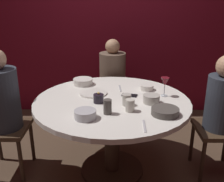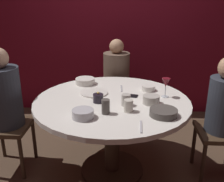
# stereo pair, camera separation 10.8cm
# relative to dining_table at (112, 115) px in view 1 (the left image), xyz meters

# --- Properties ---
(ground_plane) EXTENTS (8.00, 8.00, 0.00)m
(ground_plane) POSITION_rel_dining_table_xyz_m (0.00, 0.00, -0.60)
(ground_plane) COLOR #4C3828
(back_wall) EXTENTS (6.00, 0.10, 2.60)m
(back_wall) POSITION_rel_dining_table_xyz_m (0.00, 1.49, 0.70)
(back_wall) COLOR maroon
(back_wall) RESTS_ON ground
(dining_table) EXTENTS (1.37, 1.37, 0.75)m
(dining_table) POSITION_rel_dining_table_xyz_m (0.00, 0.00, 0.00)
(dining_table) COLOR silver
(dining_table) RESTS_ON ground
(seated_diner_left) EXTENTS (0.40, 0.40, 1.20)m
(seated_diner_left) POSITION_rel_dining_table_xyz_m (-0.99, 0.00, 0.14)
(seated_diner_left) COLOR #3F2D1E
(seated_diner_left) RESTS_ON ground
(seated_diner_back) EXTENTS (0.40, 0.40, 1.13)m
(seated_diner_back) POSITION_rel_dining_table_xyz_m (0.00, 0.94, 0.10)
(seated_diner_back) COLOR #3F2D1E
(seated_diner_back) RESTS_ON ground
(seated_diner_right) EXTENTS (0.40, 0.40, 1.15)m
(seated_diner_right) POSITION_rel_dining_table_xyz_m (0.98, 0.00, 0.11)
(seated_diner_right) COLOR #3F2D1E
(seated_diner_right) RESTS_ON ground
(candle_holder) EXTENTS (0.09, 0.09, 0.10)m
(candle_holder) POSITION_rel_dining_table_xyz_m (-0.11, -0.07, 0.19)
(candle_holder) COLOR black
(candle_holder) RESTS_ON dining_table
(wine_glass) EXTENTS (0.08, 0.08, 0.18)m
(wine_glass) POSITION_rel_dining_table_xyz_m (0.48, 0.09, 0.28)
(wine_glass) COLOR silver
(wine_glass) RESTS_ON dining_table
(dinner_plate) EXTENTS (0.26, 0.26, 0.01)m
(dinner_plate) POSITION_rel_dining_table_xyz_m (-0.18, 0.14, 0.16)
(dinner_plate) COLOR silver
(dinner_plate) RESTS_ON dining_table
(cell_phone) EXTENTS (0.15, 0.10, 0.01)m
(cell_phone) POSITION_rel_dining_table_xyz_m (0.16, 0.10, 0.15)
(cell_phone) COLOR black
(cell_phone) RESTS_ON dining_table
(bowl_serving_large) EXTENTS (0.17, 0.17, 0.06)m
(bowl_serving_large) POSITION_rel_dining_table_xyz_m (-0.20, -0.38, 0.18)
(bowl_serving_large) COLOR #B7B7BC
(bowl_serving_large) RESTS_ON dining_table
(bowl_salad_center) EXTENTS (0.20, 0.20, 0.06)m
(bowl_salad_center) POSITION_rel_dining_table_xyz_m (-0.30, 0.41, 0.18)
(bowl_salad_center) COLOR silver
(bowl_salad_center) RESTS_ON dining_table
(bowl_small_white) EXTENTS (0.13, 0.13, 0.05)m
(bowl_small_white) POSITION_rel_dining_table_xyz_m (0.34, 0.26, 0.17)
(bowl_small_white) COLOR silver
(bowl_small_white) RESTS_ON dining_table
(bowl_sauce_side) EXTENTS (0.21, 0.21, 0.05)m
(bowl_sauce_side) POSITION_rel_dining_table_xyz_m (0.41, -0.31, 0.17)
(bowl_sauce_side) COLOR #4C4742
(bowl_sauce_side) RESTS_ON dining_table
(bowl_rice_portion) EXTENTS (0.14, 0.14, 0.07)m
(bowl_rice_portion) POSITION_rel_dining_table_xyz_m (0.34, -0.07, 0.18)
(bowl_rice_portion) COLOR #B2ADA3
(bowl_rice_portion) RESTS_ON dining_table
(cup_near_candle) EXTENTS (0.08, 0.08, 0.10)m
(cup_near_candle) POSITION_rel_dining_table_xyz_m (0.12, -0.12, 0.20)
(cup_near_candle) COLOR #B2ADA3
(cup_near_candle) RESTS_ON dining_table
(cup_by_left_diner) EXTENTS (0.06, 0.06, 0.12)m
(cup_by_left_diner) POSITION_rel_dining_table_xyz_m (-0.03, -0.29, 0.21)
(cup_by_left_diner) COLOR #4C4742
(cup_by_left_diner) RESTS_ON dining_table
(cup_by_right_diner) EXTENTS (0.07, 0.07, 0.10)m
(cup_by_right_diner) POSITION_rel_dining_table_xyz_m (0.14, -0.24, 0.20)
(cup_by_right_diner) COLOR beige
(cup_by_right_diner) RESTS_ON dining_table
(fork_near_plate) EXTENTS (0.02, 0.18, 0.01)m
(fork_near_plate) POSITION_rel_dining_table_xyz_m (0.23, -0.50, 0.15)
(fork_near_plate) COLOR #B7B7BC
(fork_near_plate) RESTS_ON dining_table
(knife_near_plate) EXTENTS (0.03, 0.18, 0.01)m
(knife_near_plate) POSITION_rel_dining_table_xyz_m (0.08, 0.29, 0.15)
(knife_near_plate) COLOR #B7B7BC
(knife_near_plate) RESTS_ON dining_table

